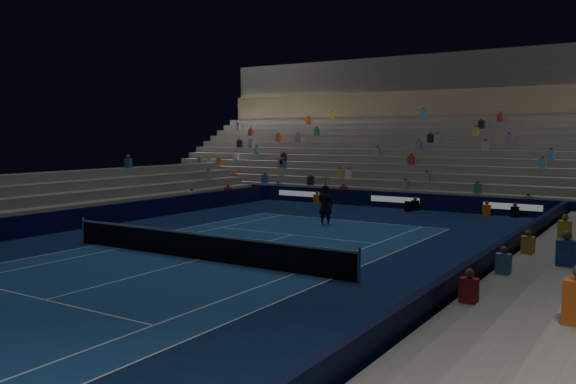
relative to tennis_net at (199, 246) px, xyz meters
The scene contains 9 objects.
ground 0.50m from the tennis_net, ahead, with size 90.00×90.00×0.00m, color #0B1E45.
court_surface 0.50m from the tennis_net, ahead, with size 10.97×23.77×0.01m, color navy.
sponsor_barrier_far 18.50m from the tennis_net, 90.00° to the left, with size 44.00×0.25×1.00m, color black.
sponsor_barrier_east 9.70m from the tennis_net, ahead, with size 0.25×37.00×1.00m, color black.
sponsor_barrier_west 9.70m from the tennis_net, behind, with size 0.25×37.00×1.00m, color black.
grandstand_main 28.05m from the tennis_net, 90.00° to the left, with size 44.00×15.20×11.20m.
tennis_net is the anchor object (origin of this frame).
tennis_player 9.72m from the tennis_net, 90.86° to the left, with size 0.75×0.49×2.05m, color black.
broadcast_camera 17.47m from the tennis_net, 85.93° to the left, with size 0.58×0.95×0.57m.
Camera 1 is at (14.24, -16.35, 4.50)m, focal length 37.33 mm.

